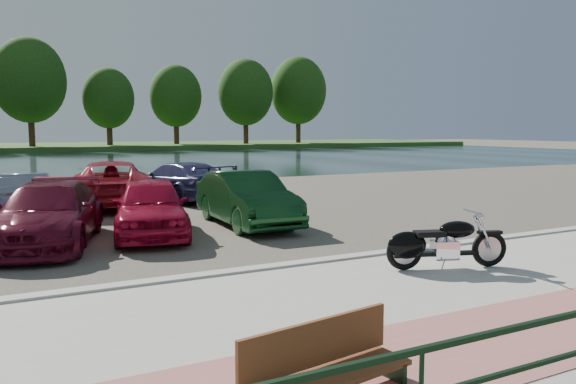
# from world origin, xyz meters

# --- Properties ---
(ground) EXTENTS (200.00, 200.00, 0.00)m
(ground) POSITION_xyz_m (0.00, 0.00, 0.00)
(ground) COLOR #595447
(ground) RESTS_ON ground
(promenade) EXTENTS (60.00, 6.00, 0.10)m
(promenade) POSITION_xyz_m (0.00, -1.00, 0.05)
(promenade) COLOR #ABA8A1
(promenade) RESTS_ON ground
(pink_path) EXTENTS (60.00, 2.00, 0.01)m
(pink_path) POSITION_xyz_m (0.00, -2.50, 0.10)
(pink_path) COLOR #9B5957
(pink_path) RESTS_ON promenade
(kerb) EXTENTS (60.00, 0.30, 0.14)m
(kerb) POSITION_xyz_m (0.00, 2.00, 0.07)
(kerb) COLOR #ABA8A1
(kerb) RESTS_ON ground
(parking_lot) EXTENTS (60.00, 18.00, 0.04)m
(parking_lot) POSITION_xyz_m (0.00, 11.00, 0.02)
(parking_lot) COLOR #464238
(parking_lot) RESTS_ON ground
(river) EXTENTS (120.00, 40.00, 0.00)m
(river) POSITION_xyz_m (0.00, 40.00, 0.00)
(river) COLOR #1A302C
(river) RESTS_ON ground
(far_bank) EXTENTS (120.00, 24.00, 0.60)m
(far_bank) POSITION_xyz_m (0.00, 72.00, 0.30)
(far_bank) COLOR #264E1B
(far_bank) RESTS_ON ground
(far_trees) EXTENTS (70.25, 10.68, 12.52)m
(far_trees) POSITION_xyz_m (4.36, 65.79, 7.49)
(far_trees) COLOR #382214
(far_trees) RESTS_ON far_bank
(motorcycle) EXTENTS (2.26, 1.04, 1.05)m
(motorcycle) POSITION_xyz_m (0.25, 0.51, 0.56)
(motorcycle) COLOR black
(motorcycle) RESTS_ON promenade
(park_bench) EXTENTS (1.85, 0.72, 0.72)m
(park_bench) POSITION_xyz_m (-4.14, -2.78, 0.43)
(park_bench) COLOR brown
(park_bench) RESTS_ON promenade
(car_3) EXTENTS (3.25, 5.20, 1.40)m
(car_3) POSITION_xyz_m (-5.84, 6.40, 0.74)
(car_3) COLOR #570C20
(car_3) RESTS_ON parking_lot
(car_4) EXTENTS (2.55, 4.49, 1.44)m
(car_4) POSITION_xyz_m (-3.53, 6.43, 0.76)
(car_4) COLOR #A70B2C
(car_4) RESTS_ON parking_lot
(car_5) EXTENTS (1.71, 4.50, 1.47)m
(car_5) POSITION_xyz_m (-0.84, 6.72, 0.77)
(car_5) COLOR #0F3818
(car_5) RESTS_ON parking_lot
(car_9) EXTENTS (1.91, 3.90, 1.23)m
(car_9) POSITION_xyz_m (-6.01, 12.38, 0.65)
(car_9) COLOR slate
(car_9) RESTS_ON parking_lot
(car_10) EXTENTS (3.45, 5.90, 1.54)m
(car_10) POSITION_xyz_m (-3.39, 12.37, 0.81)
(car_10) COLOR #A81C2B
(car_10) RESTS_ON parking_lot
(car_11) EXTENTS (3.15, 5.21, 1.41)m
(car_11) POSITION_xyz_m (-0.88, 12.86, 0.75)
(car_11) COLOR navy
(car_11) RESTS_ON parking_lot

